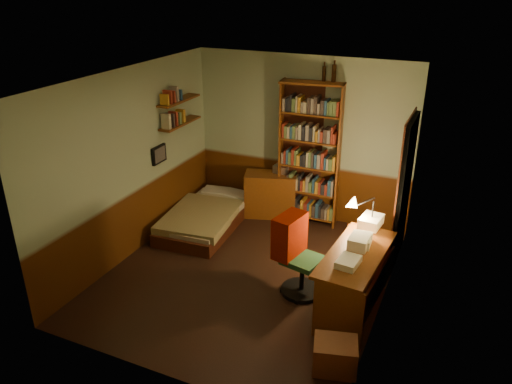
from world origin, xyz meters
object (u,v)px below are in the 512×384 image
at_px(dresser, 270,194).
at_px(office_chair, 303,262).
at_px(mini_stereo, 281,169).
at_px(cardboard_box_b, 338,359).
at_px(bookshelf, 309,154).
at_px(desk_lamp, 373,204).
at_px(cardboard_box_a, 335,355).
at_px(bed, 206,211).
at_px(desk, 354,280).

bearing_deg(dresser, office_chair, -75.48).
bearing_deg(mini_stereo, dresser, -132.97).
height_order(office_chair, cardboard_box_b, office_chair).
xyz_separation_m(bookshelf, cardboard_box_b, (1.37, -3.06, -0.99)).
bearing_deg(desk_lamp, cardboard_box_b, -109.17).
bearing_deg(cardboard_box_b, cardboard_box_a, -177.89).
bearing_deg(desk_lamp, bed, 148.76).
relative_size(mini_stereo, desk, 0.16).
xyz_separation_m(bed, bookshelf, (1.38, 0.88, 0.86)).
bearing_deg(dresser, cardboard_box_b, -74.71).
xyz_separation_m(dresser, desk, (1.86, -1.91, 0.02)).
relative_size(desk, desk_lamp, 2.26).
bearing_deg(cardboard_box_a, bed, 141.25).
height_order(cardboard_box_a, cardboard_box_b, cardboard_box_a).
xyz_separation_m(bookshelf, desk_lamp, (1.27, -1.28, -0.05)).
distance_m(office_chair, cardboard_box_a, 1.36).
xyz_separation_m(desk_lamp, cardboard_box_a, (0.08, -1.78, -0.91)).
xyz_separation_m(mini_stereo, office_chair, (1.07, -1.99, -0.35)).
bearing_deg(office_chair, mini_stereo, 130.56).
relative_size(bed, cardboard_box_a, 4.03).
height_order(dresser, cardboard_box_b, dresser).
relative_size(dresser, mini_stereo, 3.58).
xyz_separation_m(desk, office_chair, (-0.65, 0.04, 0.06)).
relative_size(cardboard_box_a, cardboard_box_b, 1.22).
relative_size(bookshelf, desk_lamp, 3.58).
height_order(bookshelf, desk, bookshelf).
bearing_deg(desk, cardboard_box_a, -80.85).
bearing_deg(office_chair, bookshelf, 119.28).
bearing_deg(dresser, bookshelf, -10.40).
relative_size(dresser, desk, 0.58).
bearing_deg(dresser, cardboard_box_a, -75.12).
bearing_deg(bed, desk, -26.78).
bearing_deg(cardboard_box_b, bed, 141.57).
xyz_separation_m(dresser, cardboard_box_a, (1.95, -2.98, -0.20)).
relative_size(mini_stereo, office_chair, 0.26).
xyz_separation_m(desk_lamp, cardboard_box_b, (0.11, -1.78, -0.95)).
bearing_deg(dresser, bed, -152.41).
bearing_deg(dresser, desk, -64.06).
bearing_deg(desk, desk_lamp, 93.21).
relative_size(dresser, cardboard_box_b, 2.30).
bearing_deg(bed, cardboard_box_a, -42.60).
xyz_separation_m(mini_stereo, cardboard_box_b, (1.85, -3.10, -0.67)).
height_order(bed, dresser, dresser).
relative_size(bed, cardboard_box_b, 4.93).
bearing_deg(cardboard_box_a, dresser, 123.23).
height_order(bookshelf, desk_lamp, bookshelf).
relative_size(desk_lamp, cardboard_box_b, 1.76).
distance_m(bookshelf, cardboard_box_b, 3.50).
xyz_separation_m(mini_stereo, desk, (1.73, -2.03, -0.41)).
relative_size(bed, desk, 1.24).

